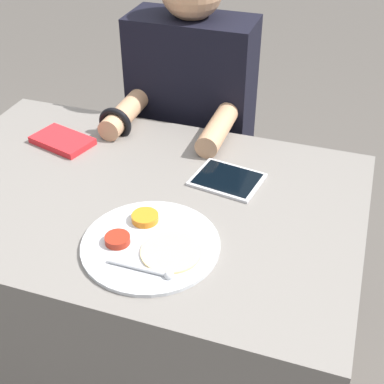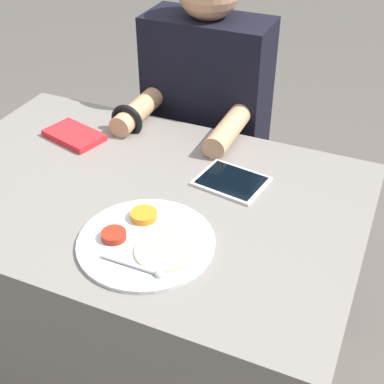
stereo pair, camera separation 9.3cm
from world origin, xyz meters
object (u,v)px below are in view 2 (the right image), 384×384
at_px(tablet_device, 231,181).
at_px(person_diner, 205,146).
at_px(thali_tray, 146,241).
at_px(red_notebook, 74,136).

relative_size(tablet_device, person_diner, 0.16).
bearing_deg(tablet_device, person_diner, 120.46).
distance_m(thali_tray, tablet_device, 0.34).
bearing_deg(tablet_device, thali_tray, -107.13).
xyz_separation_m(tablet_device, person_diner, (-0.25, 0.42, -0.18)).
distance_m(red_notebook, tablet_device, 0.54).
bearing_deg(red_notebook, tablet_device, -3.55).
bearing_deg(red_notebook, thali_tray, -39.00).
relative_size(thali_tray, red_notebook, 1.61).
relative_size(red_notebook, person_diner, 0.16).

